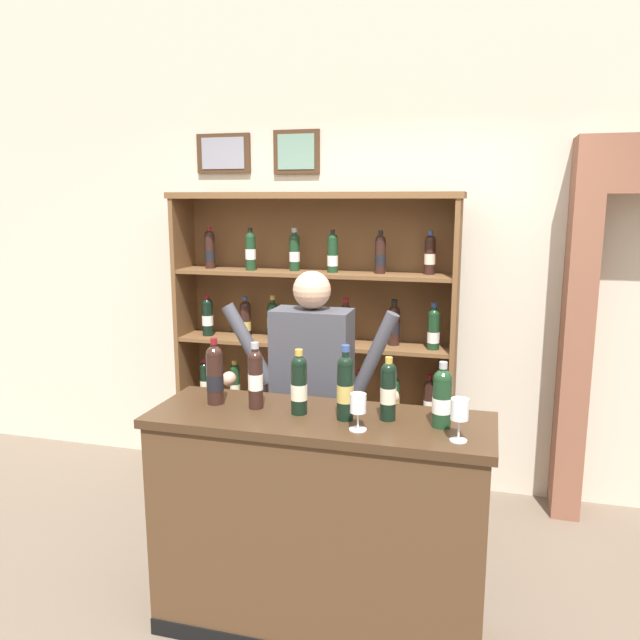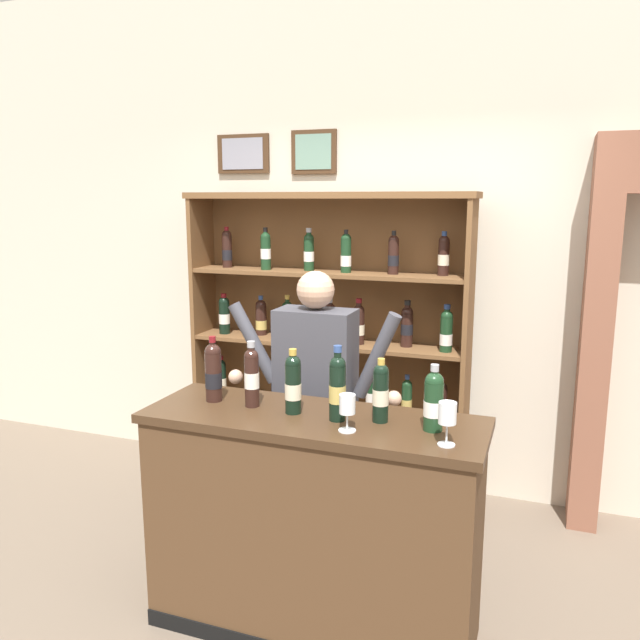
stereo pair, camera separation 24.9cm
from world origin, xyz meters
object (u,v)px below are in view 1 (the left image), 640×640
shopkeeper (312,387)px  wine_glass_right (460,412)px  tasting_bottle_vin_santo (215,374)px  tasting_bottle_grappa (299,384)px  tasting_bottle_rosso (442,397)px  tasting_bottle_super_tuscan (255,377)px  tasting_counter (319,525)px  tasting_bottle_prosecco (345,386)px  wine_shelf (314,340)px  wine_glass_left (358,406)px  tasting_bottle_chianti (388,390)px

shopkeeper → wine_glass_right: 1.06m
tasting_bottle_vin_santo → tasting_bottle_grappa: size_ratio=1.06×
tasting_bottle_vin_santo → tasting_bottle_grappa: (0.42, -0.03, -0.00)m
tasting_bottle_rosso → wine_glass_right: 0.16m
shopkeeper → tasting_bottle_vin_santo: bearing=-122.4°
tasting_bottle_vin_santo → tasting_bottle_super_tuscan: bearing=-3.0°
tasting_counter → tasting_bottle_prosecco: (0.12, -0.01, 0.67)m
wine_shelf → wine_glass_left: (0.62, -1.51, 0.09)m
tasting_bottle_chianti → tasting_bottle_vin_santo: bearing=179.6°
tasting_bottle_grappa → wine_glass_right: size_ratio=1.69×
tasting_bottle_rosso → shopkeeper: bearing=143.2°
tasting_bottle_rosso → wine_glass_left: tasting_bottle_rosso is taller
wine_shelf → tasting_bottle_super_tuscan: size_ratio=6.61×
wine_shelf → wine_glass_right: (1.02, -1.52, 0.11)m
shopkeeper → wine_glass_left: (0.39, -0.67, 0.15)m
wine_glass_right → wine_glass_left: wine_glass_right is taller
wine_glass_right → wine_glass_left: size_ratio=1.11×
tasting_bottle_chianti → wine_glass_right: tasting_bottle_chianti is taller
tasting_counter → tasting_bottle_vin_santo: size_ratio=4.89×
tasting_bottle_prosecco → wine_glass_right: tasting_bottle_prosecco is taller
tasting_bottle_grappa → tasting_bottle_chianti: size_ratio=1.05×
shopkeeper → tasting_bottle_grappa: shopkeeper is taller
shopkeeper → wine_glass_left: bearing=-59.7°
tasting_bottle_chianti → shopkeeper: bearing=133.7°
tasting_bottle_super_tuscan → tasting_bottle_grappa: (0.21, -0.02, -0.01)m
tasting_bottle_vin_santo → tasting_bottle_rosso: tasting_bottle_vin_santo is taller
tasting_counter → tasting_bottle_prosecco: tasting_bottle_prosecco is taller
wine_shelf → tasting_bottle_super_tuscan: 1.37m
tasting_bottle_vin_santo → wine_glass_right: 1.13m
tasting_counter → tasting_bottle_chianti: (0.30, 0.03, 0.65)m
wine_shelf → wine_glass_left: bearing=-67.8°
wine_shelf → tasting_counter: size_ratio=1.33×
tasting_bottle_rosso → wine_glass_left: 0.35m
tasting_bottle_super_tuscan → tasting_bottle_rosso: bearing=-1.3°
tasting_bottle_vin_santo → tasting_bottle_prosecco: (0.63, -0.05, 0.01)m
tasting_bottle_prosecco → wine_glass_right: bearing=-14.2°
tasting_bottle_super_tuscan → wine_glass_right: (0.91, -0.16, -0.03)m
tasting_bottle_prosecco → wine_glass_left: (0.08, -0.11, -0.05)m
tasting_bottle_prosecco → wine_glass_right: size_ratio=1.90×
tasting_bottle_rosso → wine_glass_left: bearing=-158.1°
wine_shelf → tasting_bottle_vin_santo: 1.36m
wine_glass_right → tasting_bottle_vin_santo: bearing=171.1°
wine_shelf → wine_glass_right: 1.84m
shopkeeper → tasting_bottle_vin_santo: (-0.32, -0.50, 0.18)m
shopkeeper → tasting_bottle_rosso: (0.72, -0.53, 0.17)m
tasting_counter → tasting_bottle_chianti: bearing=6.7°
tasting_counter → tasting_bottle_chianti: 0.72m
tasting_counter → wine_glass_right: 0.89m
wine_glass_right → tasting_bottle_rosso: bearing=118.6°
shopkeeper → wine_glass_right: bearing=-40.5°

